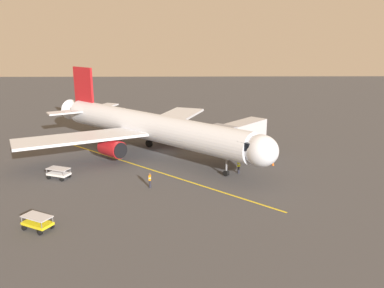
% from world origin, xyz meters
% --- Properties ---
extents(ground_plane, '(220.00, 220.00, 0.00)m').
position_xyz_m(ground_plane, '(0.00, 0.00, 0.00)').
color(ground_plane, '#424244').
extents(apron_lead_in_line, '(29.75, 27.10, 0.01)m').
position_xyz_m(apron_lead_in_line, '(1.78, 6.90, 0.01)').
color(apron_lead_in_line, yellow).
rests_on(apron_lead_in_line, ground).
extents(airplane, '(33.46, 32.64, 11.50)m').
position_xyz_m(airplane, '(1.99, 0.71, 4.00)').
color(airplane, silver).
rests_on(airplane, ground).
extents(jet_bridge, '(9.18, 9.77, 5.40)m').
position_xyz_m(jet_bridge, '(-9.97, 4.33, 3.76)').
color(jet_bridge, '#B7B7BC').
rests_on(jet_bridge, ground).
extents(ground_crew_marshaller, '(0.44, 0.47, 1.71)m').
position_xyz_m(ground_crew_marshaller, '(-9.83, 9.02, 0.89)').
color(ground_crew_marshaller, '#23232D').
rests_on(ground_crew_marshaller, ground).
extents(ground_crew_wing_walker, '(0.26, 0.40, 1.71)m').
position_xyz_m(ground_crew_wing_walker, '(0.66, 13.64, 0.89)').
color(ground_crew_wing_walker, '#23232D').
rests_on(ground_crew_wing_walker, ground).
extents(baggage_cart_near_nose, '(2.93, 2.31, 1.27)m').
position_xyz_m(baggage_cart_near_nose, '(11.74, 10.52, 0.66)').
color(baggage_cart_near_nose, white).
rests_on(baggage_cart_near_nose, ground).
extents(baggage_cart_portside, '(2.95, 2.46, 1.27)m').
position_xyz_m(baggage_cart_portside, '(9.62, 23.32, 0.66)').
color(baggage_cart_portside, yellow).
rests_on(baggage_cart_portside, ground).
extents(safety_cone_nose_left, '(0.32, 0.32, 0.55)m').
position_xyz_m(safety_cone_nose_left, '(-14.88, -0.18, 0.28)').
color(safety_cone_nose_left, '#F2590F').
rests_on(safety_cone_nose_left, ground).
extents(safety_cone_nose_right, '(0.32, 0.32, 0.55)m').
position_xyz_m(safety_cone_nose_right, '(-14.74, 6.06, 0.28)').
color(safety_cone_nose_right, '#F2590F').
rests_on(safety_cone_nose_right, ground).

